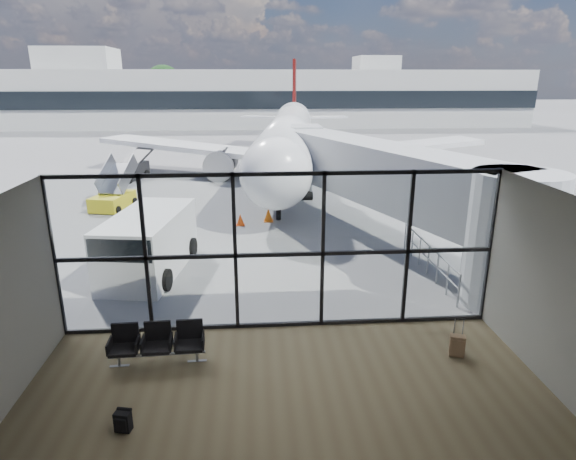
{
  "coord_description": "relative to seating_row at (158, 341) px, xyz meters",
  "views": [
    {
      "loc": [
        -0.68,
        -12.37,
        6.81
      ],
      "look_at": [
        0.47,
        3.0,
        1.95
      ],
      "focal_mm": 30.0,
      "sensor_mm": 36.0,
      "label": 1
    }
  ],
  "objects": [
    {
      "name": "airliner",
      "position": [
        5.22,
        25.37,
        2.08
      ],
      "size": [
        28.96,
        33.67,
        8.69
      ],
      "rotation": [
        0.0,
        0.0,
        -0.12
      ],
      "color": "white",
      "rests_on": "ground"
    },
    {
      "name": "lounge_shell",
      "position": [
        3.14,
        -3.23,
        2.08
      ],
      "size": [
        12.02,
        8.01,
        4.51
      ],
      "color": "brown",
      "rests_on": "ground"
    },
    {
      "name": "tree_2",
      "position": [
        -29.86,
        73.57,
        5.31
      ],
      "size": [
        6.27,
        6.27,
        9.03
      ],
      "color": "#382619",
      "rests_on": "ground"
    },
    {
      "name": "far_terminal",
      "position": [
        2.55,
        63.54,
        3.64
      ],
      "size": [
        80.0,
        12.2,
        11.0
      ],
      "color": "#BBBBB6",
      "rests_on": "ground"
    },
    {
      "name": "jet_bridge",
      "position": [
        8.04,
        8.65,
        2.19
      ],
      "size": [
        8.0,
        16.5,
        4.33
      ],
      "color": "#AEB1B3",
      "rests_on": "ground"
    },
    {
      "name": "backpack",
      "position": [
        -0.26,
        -2.52,
        -0.34
      ],
      "size": [
        0.35,
        0.34,
        0.47
      ],
      "rotation": [
        0.0,
        0.0,
        -0.23
      ],
      "color": "black",
      "rests_on": "ground"
    },
    {
      "name": "seating_row",
      "position": [
        0.0,
        0.0,
        0.0
      ],
      "size": [
        2.32,
        0.73,
        1.03
      ],
      "rotation": [
        0.0,
        0.0,
        0.04
      ],
      "color": "gray",
      "rests_on": "ground"
    },
    {
      "name": "traffic_cone_a",
      "position": [
        1.82,
        11.72,
        -0.3
      ],
      "size": [
        0.4,
        0.4,
        0.57
      ],
      "color": "#FF4E0D",
      "rests_on": "ground"
    },
    {
      "name": "tree_3",
      "position": [
        -23.86,
        73.57,
        4.06
      ],
      "size": [
        4.95,
        4.95,
        7.12
      ],
      "color": "#382619",
      "rests_on": "ground"
    },
    {
      "name": "service_van",
      "position": [
        -1.38,
        5.96,
        0.55
      ],
      "size": [
        3.04,
        5.29,
        2.18
      ],
      "rotation": [
        0.0,
        0.0,
        -0.15
      ],
      "color": "silver",
      "rests_on": "ground"
    },
    {
      "name": "tree_1",
      "position": [
        -35.86,
        73.57,
        4.68
      ],
      "size": [
        5.61,
        5.61,
        8.07
      ],
      "color": "#382619",
      "rests_on": "ground"
    },
    {
      "name": "belt_loader",
      "position": [
        -6.21,
        23.4,
        0.09
      ],
      "size": [
        2.78,
        4.53,
        1.98
      ],
      "rotation": [
        0.0,
        0.0,
        -0.34
      ],
      "color": "black",
      "rests_on": "ground"
    },
    {
      "name": "tree_5",
      "position": [
        -11.86,
        73.57,
        5.31
      ],
      "size": [
        6.27,
        6.27,
        9.03
      ],
      "color": "#382619",
      "rests_on": "ground"
    },
    {
      "name": "tree_4",
      "position": [
        -17.86,
        73.57,
        4.68
      ],
      "size": [
        5.61,
        5.61,
        8.07
      ],
      "color": "#382619",
      "rests_on": "ground"
    },
    {
      "name": "ground",
      "position": [
        3.14,
        41.57,
        -0.57
      ],
      "size": [
        220.0,
        220.0,
        0.0
      ],
      "primitive_type": "plane",
      "color": "slate",
      "rests_on": "ground"
    },
    {
      "name": "apron_railing",
      "position": [
        8.74,
        5.07,
        0.15
      ],
      "size": [
        0.06,
        5.46,
        1.11
      ],
      "color": "gray",
      "rests_on": "ground"
    },
    {
      "name": "traffic_cone_b",
      "position": [
        3.2,
        12.29,
        -0.25
      ],
      "size": [
        0.48,
        0.48,
        0.68
      ],
      "color": "orange",
      "rests_on": "ground"
    },
    {
      "name": "glass_curtain_wall",
      "position": [
        3.14,
        1.57,
        1.68
      ],
      "size": [
        12.1,
        0.12,
        4.5
      ],
      "color": "white",
      "rests_on": "ground"
    },
    {
      "name": "mobile_stairs",
      "position": [
        -5.18,
        15.45,
        -0.04
      ],
      "size": [
        2.18,
        3.4,
        2.22
      ],
      "rotation": [
        0.0,
        0.0,
        -0.23
      ],
      "color": "gold",
      "rests_on": "ground"
    },
    {
      "name": "suitcase",
      "position": [
        7.57,
        -0.34,
        -0.26
      ],
      "size": [
        0.43,
        0.36,
        1.02
      ],
      "rotation": [
        0.0,
        0.0,
        -0.33
      ],
      "color": "#7F6246",
      "rests_on": "ground"
    }
  ]
}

